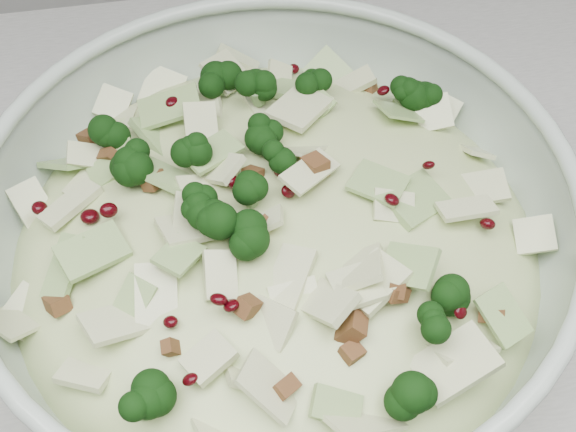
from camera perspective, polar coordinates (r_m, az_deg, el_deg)
name	(u,v)px	position (r m, az deg, el deg)	size (l,w,h in m)	color
mixing_bowl	(276,258)	(0.49, -0.84, -3.01)	(0.35, 0.35, 0.14)	#AABCAE
salad	(276,236)	(0.47, -0.87, -1.47)	(0.41, 0.41, 0.14)	beige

